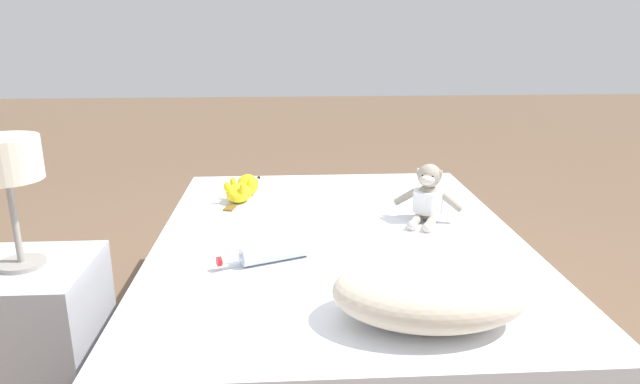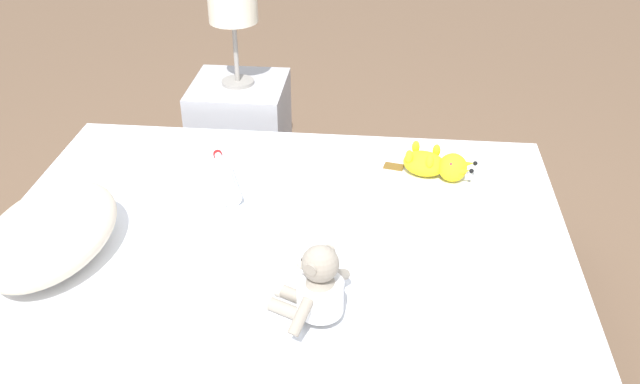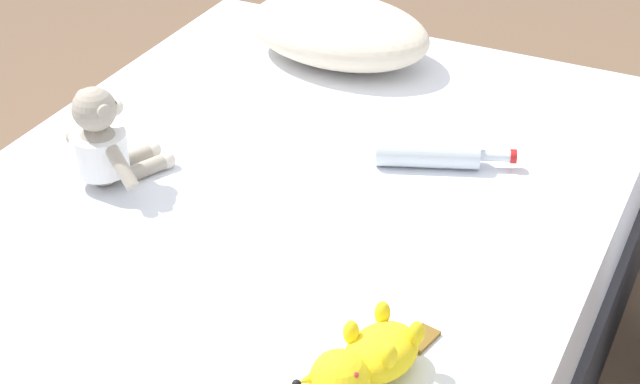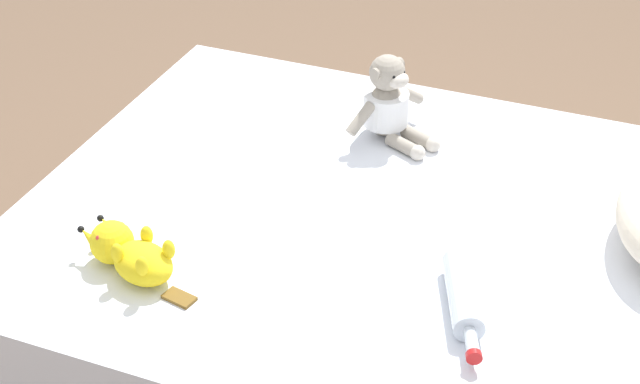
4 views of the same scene
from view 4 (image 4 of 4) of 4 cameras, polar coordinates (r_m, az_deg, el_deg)
The scene contains 5 objects.
ground_plane at distance 2.71m, azimuth 3.99°, elevation -9.78°, with size 16.00×16.00×0.00m, color brown.
bed at distance 2.56m, azimuth 4.20°, elevation -6.04°, with size 1.40×1.84×0.47m.
plush_monkey at distance 2.70m, azimuth 3.90°, elevation 4.95°, with size 0.27×0.25×0.24m.
plush_yellow_creature at distance 2.27m, azimuth -10.66°, elevation -3.41°, with size 0.17×0.32×0.10m.
glass_bottle at distance 2.16m, azimuth 8.07°, elevation -5.83°, with size 0.31×0.16×0.07m.
Camera 4 is at (1.88, 0.55, 1.87)m, focal length 56.90 mm.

